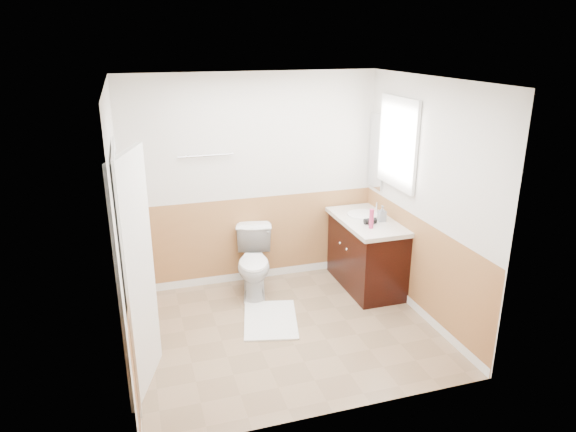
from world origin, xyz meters
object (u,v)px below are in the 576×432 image
object	(u,v)px
vanity_cabinet	(366,255)
lotion_bottle	(371,219)
soap_dispenser	(382,213)
toilet	(254,263)
bath_mat	(270,320)

from	to	relation	value
vanity_cabinet	lotion_bottle	size ratio (longest dim) A/B	5.00
lotion_bottle	soap_dispenser	xyz separation A→B (m)	(0.22, 0.18, -0.02)
toilet	soap_dispenser	bearing A→B (deg)	0.63
vanity_cabinet	lotion_bottle	xyz separation A→B (m)	(-0.10, -0.28, 0.56)
bath_mat	lotion_bottle	distance (m)	1.55
vanity_cabinet	lotion_bottle	world-z (taller)	lotion_bottle
toilet	vanity_cabinet	distance (m)	1.33
bath_mat	vanity_cabinet	distance (m)	1.45
bath_mat	toilet	bearing A→B (deg)	90.00
bath_mat	soap_dispenser	size ratio (longest dim) A/B	4.32
toilet	lotion_bottle	xyz separation A→B (m)	(1.22, -0.50, 0.58)
bath_mat	soap_dispenser	world-z (taller)	soap_dispenser
lotion_bottle	soap_dispenser	world-z (taller)	lotion_bottle
toilet	lotion_bottle	size ratio (longest dim) A/B	3.45
soap_dispenser	vanity_cabinet	bearing A→B (deg)	139.55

